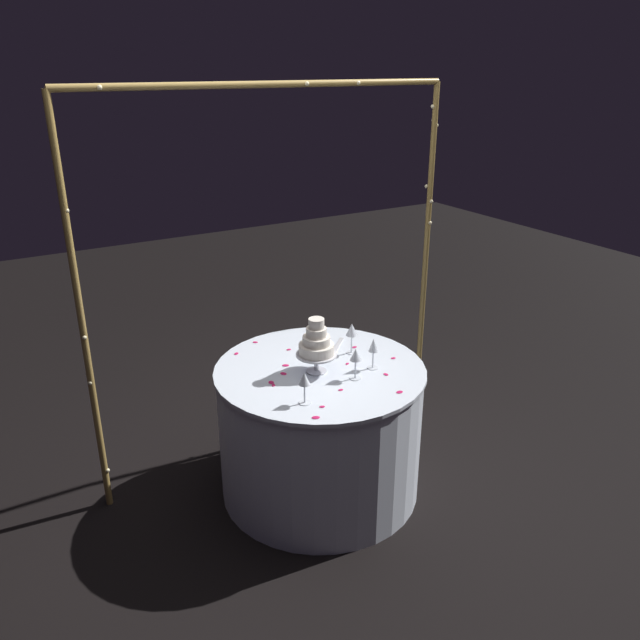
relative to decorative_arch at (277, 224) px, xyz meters
name	(u,v)px	position (x,y,z in m)	size (l,w,h in m)	color
ground_plane	(320,486)	(0.00, -0.48, -1.49)	(12.00, 12.00, 0.00)	black
decorative_arch	(277,224)	(0.00, 0.00, 0.00)	(2.27, 0.06, 2.24)	olive
main_table	(320,430)	(0.00, -0.48, -1.09)	(1.16, 1.16, 0.78)	silver
tiered_cake	(316,344)	(-0.04, -0.51, -0.54)	(0.22, 0.22, 0.31)	silver
wine_glass_0	(356,356)	(0.10, -0.68, -0.57)	(0.06, 0.06, 0.17)	silver
wine_glass_1	(304,381)	(-0.26, -0.77, -0.58)	(0.06, 0.06, 0.17)	silver
wine_glass_2	(352,331)	(0.26, -0.40, -0.57)	(0.07, 0.07, 0.18)	silver
wine_glass_3	(373,347)	(0.25, -0.63, -0.58)	(0.06, 0.06, 0.18)	silver
cake_knife	(335,349)	(0.20, -0.32, -0.70)	(0.23, 0.22, 0.01)	silver
rose_petal_0	(305,359)	(-0.01, -0.34, -0.70)	(0.04, 0.03, 0.00)	#C61951
rose_petal_1	(322,407)	(-0.20, -0.85, -0.70)	(0.03, 0.02, 0.00)	#C61951
rose_petal_2	(273,385)	(-0.31, -0.53, -0.70)	(0.03, 0.02, 0.00)	#C61951
rose_petal_3	(354,347)	(0.31, -0.35, -0.70)	(0.03, 0.02, 0.00)	#C61951
rose_petal_4	(283,374)	(-0.20, -0.44, -0.70)	(0.04, 0.03, 0.00)	#C61951
rose_petal_5	(236,354)	(-0.32, -0.08, -0.70)	(0.03, 0.02, 0.00)	#C61951
rose_petal_6	(314,361)	(0.02, -0.39, -0.70)	(0.04, 0.03, 0.00)	#C61951
rose_petal_7	(347,364)	(0.16, -0.51, -0.70)	(0.03, 0.02, 0.00)	#C61951
rose_petal_8	(312,355)	(0.05, -0.31, -0.70)	(0.03, 0.02, 0.00)	#C61951
rose_petal_9	(255,342)	(-0.16, 0.01, -0.70)	(0.03, 0.02, 0.00)	#C61951
rose_petal_10	(341,390)	(-0.04, -0.75, -0.70)	(0.03, 0.02, 0.00)	#C61951
rose_petal_11	(289,350)	(-0.03, -0.18, -0.70)	(0.03, 0.02, 0.00)	#C61951
rose_petal_12	(393,358)	(0.42, -0.59, -0.70)	(0.03, 0.02, 0.00)	#C61951
rose_petal_13	(400,392)	(0.21, -0.92, -0.70)	(0.04, 0.03, 0.00)	#C61951
rose_petal_14	(316,417)	(-0.28, -0.92, -0.70)	(0.04, 0.03, 0.00)	#C61951
rose_petal_15	(386,374)	(0.26, -0.73, -0.70)	(0.03, 0.02, 0.00)	#C61951
rose_petal_16	(271,382)	(-0.31, -0.50, -0.70)	(0.04, 0.03, 0.00)	#C61951
rose_petal_17	(286,365)	(-0.15, -0.36, -0.70)	(0.04, 0.03, 0.00)	#C61951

